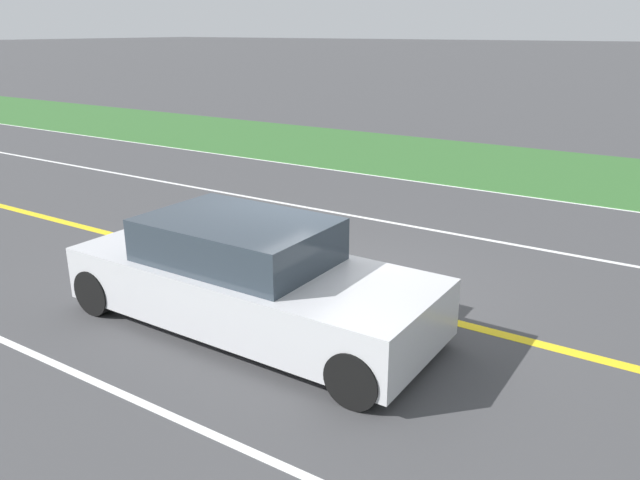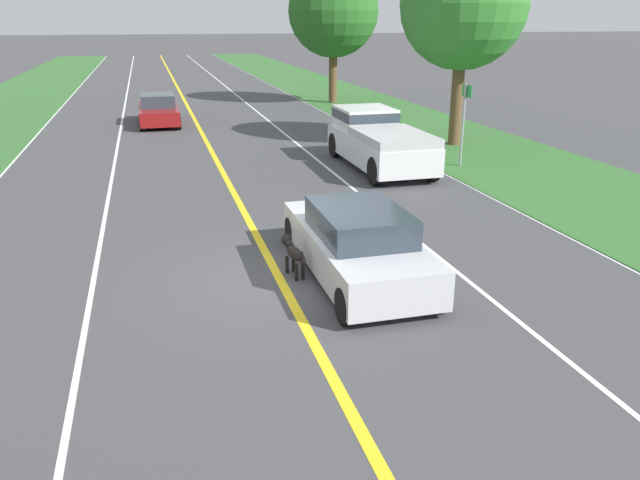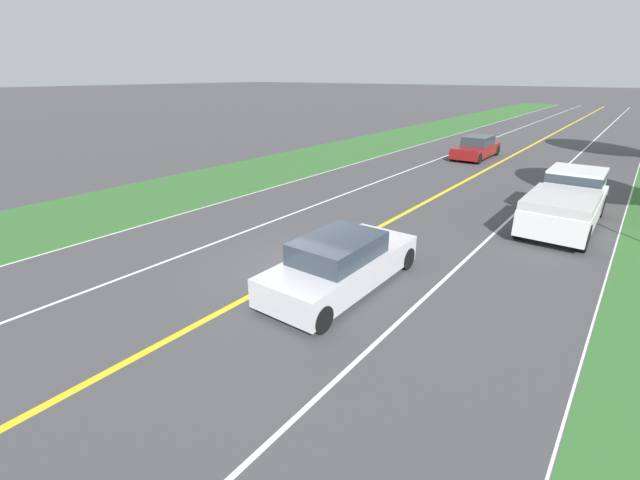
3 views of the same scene
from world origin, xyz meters
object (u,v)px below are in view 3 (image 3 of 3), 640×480
Objects in this scene: ego_car at (341,264)px; oncoming_car at (476,148)px; dog at (312,255)px; pickup_truck at (567,200)px.

ego_car is 20.47m from oncoming_car.
dog is 0.24× the size of oncoming_car.
ego_car reaches higher than dog.
oncoming_car is at bearing 84.60° from dog.
pickup_truck is at bearing 49.03° from dog.
dog is at bearing -119.74° from pickup_truck.
pickup_truck reaches higher than ego_car.
pickup_truck is at bearing 67.48° from ego_car.
oncoming_car is (-2.03, 19.89, 0.17)m from dog.
ego_car is 9.64m from pickup_truck.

